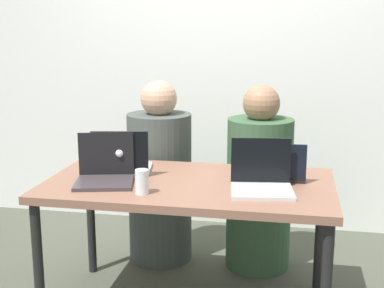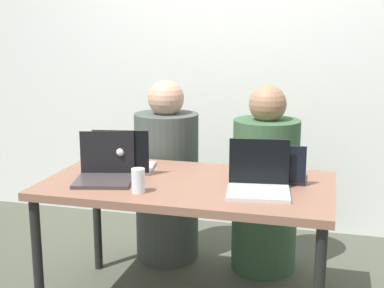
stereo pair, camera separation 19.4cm
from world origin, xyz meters
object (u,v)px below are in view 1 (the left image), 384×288
person_on_right (259,188)px  laptop_back_right (272,171)px  laptop_back_left (122,163)px  laptop_front_right (262,180)px  person_on_left (160,181)px  laptop_front_left (105,172)px  water_glass_left (142,183)px

person_on_right → laptop_back_right: (0.10, -0.50, 0.25)m
person_on_right → laptop_back_left: (-0.71, -0.54, 0.26)m
laptop_back_left → laptop_front_right: (0.76, -0.18, -0.00)m
laptop_back_left → person_on_right: bearing=-153.5°
laptop_front_right → person_on_left: bearing=126.3°
laptop_back_right → laptop_front_right: bearing=77.0°
laptop_front_left → water_glass_left: laptop_front_left is taller
person_on_right → water_glass_left: person_on_right is taller
laptop_front_left → laptop_back_right: 0.86m
water_glass_left → laptop_back_left: bearing=121.7°
laptop_back_left → laptop_front_right: bearing=156.2°
person_on_right → laptop_front_left: person_on_right is taller
person_on_left → laptop_front_right: bearing=117.1°
person_on_left → laptop_back_left: 0.60m
laptop_front_right → laptop_back_right: laptop_front_right is taller
person_on_right → laptop_back_right: person_on_right is taller
laptop_front_left → laptop_back_right: (0.84, 0.22, -0.01)m
laptop_front_left → person_on_left: bearing=68.4°
laptop_back_left → laptop_front_left: bearing=70.3°
person_on_left → laptop_front_right: person_on_left is taller
laptop_back_left → laptop_front_right: size_ratio=1.05×
laptop_front_left → laptop_back_left: bearing=67.3°
laptop_front_right → person_on_right: bearing=86.6°
person_on_right → laptop_front_right: bearing=94.3°
person_on_left → laptop_back_right: size_ratio=3.44×
laptop_front_left → water_glass_left: size_ratio=2.85×
person_on_left → laptop_back_left: person_on_left is taller
person_on_left → laptop_front_left: size_ratio=3.49×
person_on_left → laptop_front_left: bearing=65.1°
person_on_right → laptop_back_right: 0.57m
laptop_back_right → water_glass_left: 0.70m
water_glass_left → laptop_front_right: bearing=16.3°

